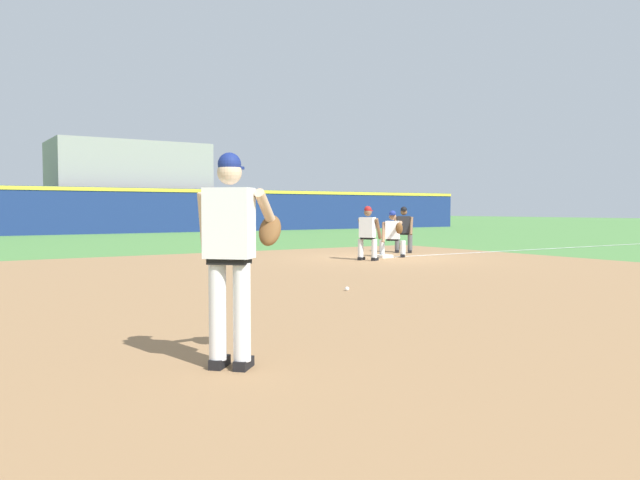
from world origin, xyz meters
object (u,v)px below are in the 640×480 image
(pitcher, at_px, (233,247))
(first_baseman, at_px, (393,232))
(umpire, at_px, (404,228))
(baserunner, at_px, (368,231))
(first_base_bag, at_px, (384,256))
(baseball, at_px, (347,289))

(pitcher, distance_m, first_baseman, 12.76)
(umpire, bearing_deg, baserunner, -147.57)
(first_base_bag, xyz_separation_m, pitcher, (-8.77, -8.92, 1.01))
(baseball, height_order, first_baseman, first_baseman)
(first_baseman, distance_m, umpire, 1.88)
(first_base_bag, relative_size, baseball, 5.14)
(baseball, bearing_deg, first_baseman, 44.76)
(baseball, bearing_deg, umpire, 43.87)
(first_base_bag, xyz_separation_m, baserunner, (-0.95, -0.50, 0.75))
(pitcher, distance_m, umpire, 14.63)
(first_base_bag, height_order, pitcher, pitcher)
(baseball, relative_size, umpire, 0.05)
(pitcher, distance_m, baserunner, 11.49)
(first_baseman, distance_m, baserunner, 1.39)
(first_base_bag, bearing_deg, umpire, 34.74)
(first_base_bag, distance_m, first_baseman, 0.77)
(baseball, xyz_separation_m, first_baseman, (5.34, 5.30, 0.69))
(baseball, xyz_separation_m, umpire, (6.77, 6.51, 0.76))
(baseball, height_order, baserunner, baserunner)
(pitcher, height_order, baserunner, pitcher)
(umpire, bearing_deg, first_base_bag, -145.26)
(first_baseman, xyz_separation_m, umpire, (1.43, 1.21, 0.06))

